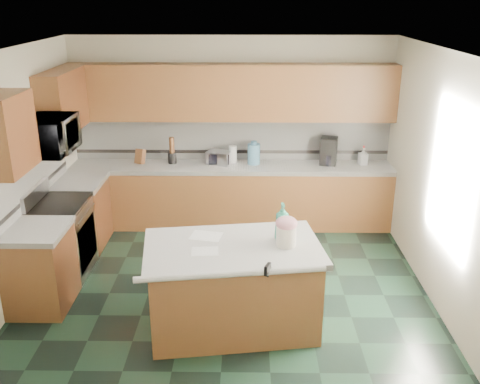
{
  "coord_description": "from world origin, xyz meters",
  "views": [
    {
      "loc": [
        0.23,
        -5.33,
        3.23
      ],
      "look_at": [
        0.15,
        0.35,
        1.12
      ],
      "focal_mm": 40.0,
      "sensor_mm": 36.0,
      "label": 1
    }
  ],
  "objects_px": {
    "toaster_oven": "(219,158)",
    "knife_block": "(140,156)",
    "soap_bottle_island": "(282,222)",
    "treat_jar": "(286,236)",
    "coffee_maker": "(329,151)",
    "island_top": "(233,248)",
    "island_base": "(233,289)"
  },
  "relations": [
    {
      "from": "island_base",
      "to": "treat_jar",
      "type": "bearing_deg",
      "value": -6.93
    },
    {
      "from": "island_base",
      "to": "soap_bottle_island",
      "type": "distance_m",
      "value": 0.85
    },
    {
      "from": "soap_bottle_island",
      "to": "coffee_maker",
      "type": "distance_m",
      "value": 2.69
    },
    {
      "from": "knife_block",
      "to": "toaster_oven",
      "type": "xyz_separation_m",
      "value": [
        1.14,
        0.0,
        -0.01
      ]
    },
    {
      "from": "toaster_oven",
      "to": "coffee_maker",
      "type": "distance_m",
      "value": 1.58
    },
    {
      "from": "island_top",
      "to": "coffee_maker",
      "type": "height_order",
      "value": "coffee_maker"
    },
    {
      "from": "soap_bottle_island",
      "to": "coffee_maker",
      "type": "xyz_separation_m",
      "value": [
        0.82,
        2.57,
        -0.0
      ]
    },
    {
      "from": "treat_jar",
      "to": "knife_block",
      "type": "xyz_separation_m",
      "value": [
        -1.93,
        2.66,
        0.01
      ]
    },
    {
      "from": "island_base",
      "to": "toaster_oven",
      "type": "relative_size",
      "value": 4.92
    },
    {
      "from": "toaster_oven",
      "to": "knife_block",
      "type": "bearing_deg",
      "value": -158.59
    },
    {
      "from": "island_top",
      "to": "knife_block",
      "type": "distance_m",
      "value": 3.02
    },
    {
      "from": "soap_bottle_island",
      "to": "knife_block",
      "type": "relative_size",
      "value": 1.81
    },
    {
      "from": "treat_jar",
      "to": "knife_block",
      "type": "bearing_deg",
      "value": 119.72
    },
    {
      "from": "treat_jar",
      "to": "soap_bottle_island",
      "type": "bearing_deg",
      "value": 98.84
    },
    {
      "from": "toaster_oven",
      "to": "soap_bottle_island",
      "type": "bearing_deg",
      "value": -52.05
    },
    {
      "from": "soap_bottle_island",
      "to": "knife_block",
      "type": "distance_m",
      "value": 3.17
    },
    {
      "from": "soap_bottle_island",
      "to": "knife_block",
      "type": "height_order",
      "value": "soap_bottle_island"
    },
    {
      "from": "island_top",
      "to": "soap_bottle_island",
      "type": "distance_m",
      "value": 0.55
    },
    {
      "from": "island_top",
      "to": "treat_jar",
      "type": "relative_size",
      "value": 8.42
    },
    {
      "from": "knife_block",
      "to": "toaster_oven",
      "type": "bearing_deg",
      "value": 21.94
    },
    {
      "from": "knife_block",
      "to": "coffee_maker",
      "type": "bearing_deg",
      "value": 22.57
    },
    {
      "from": "toaster_oven",
      "to": "coffee_maker",
      "type": "height_order",
      "value": "coffee_maker"
    },
    {
      "from": "treat_jar",
      "to": "toaster_oven",
      "type": "xyz_separation_m",
      "value": [
        -0.79,
        2.66,
        -0.01
      ]
    },
    {
      "from": "knife_block",
      "to": "soap_bottle_island",
      "type": "bearing_deg",
      "value": -31.3
    },
    {
      "from": "soap_bottle_island",
      "to": "knife_block",
      "type": "bearing_deg",
      "value": 120.32
    },
    {
      "from": "soap_bottle_island",
      "to": "toaster_oven",
      "type": "bearing_deg",
      "value": 100.09
    },
    {
      "from": "island_base",
      "to": "toaster_oven",
      "type": "height_order",
      "value": "toaster_oven"
    },
    {
      "from": "toaster_oven",
      "to": "coffee_maker",
      "type": "bearing_deg",
      "value": 22.5
    },
    {
      "from": "treat_jar",
      "to": "toaster_oven",
      "type": "height_order",
      "value": "treat_jar"
    },
    {
      "from": "treat_jar",
      "to": "coffee_maker",
      "type": "height_order",
      "value": "coffee_maker"
    },
    {
      "from": "soap_bottle_island",
      "to": "treat_jar",
      "type": "bearing_deg",
      "value": -81.36
    },
    {
      "from": "island_top",
      "to": "treat_jar",
      "type": "height_order",
      "value": "treat_jar"
    }
  ]
}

